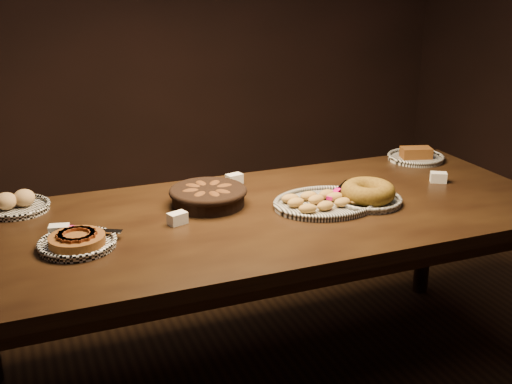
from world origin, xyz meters
name	(u,v)px	position (x,y,z in m)	size (l,w,h in m)	color
ground	(262,373)	(0.00, 0.00, 0.00)	(5.00, 5.00, 0.00)	black
buffet_table	(263,230)	(0.00, 0.00, 0.68)	(2.40, 1.00, 0.75)	black
apple_tart_plate	(77,241)	(-0.72, -0.06, 0.77)	(0.30, 0.29, 0.05)	white
madeleine_platter	(325,202)	(0.26, -0.03, 0.77)	(0.43, 0.35, 0.05)	black
bundt_cake_plate	(368,194)	(0.44, -0.06, 0.79)	(0.31, 0.36, 0.09)	black
croissant_basket	(208,194)	(-0.18, 0.16, 0.80)	(0.32, 0.32, 0.08)	black
bread_roll_plate	(16,204)	(-0.90, 0.38, 0.78)	(0.26, 0.26, 0.08)	white
loaf_plate	(416,156)	(0.98, 0.38, 0.77)	(0.28, 0.28, 0.06)	black
tent_cards	(265,199)	(0.04, 0.09, 0.77)	(1.72, 0.47, 0.04)	white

